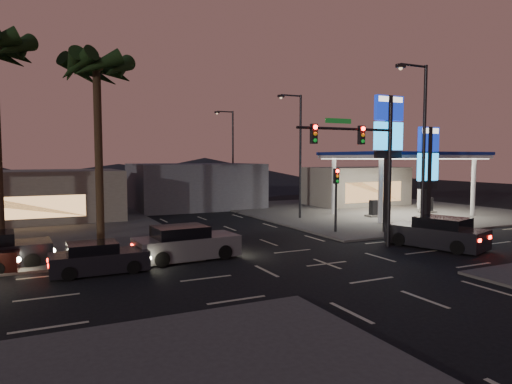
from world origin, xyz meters
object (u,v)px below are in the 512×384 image
traffic_signal_mast (365,153)px  car_lane_a_front (98,259)px  suv_station (437,233)px  pylon_sign_short (428,163)px  gas_station (403,157)px  pylon_sign_tall (388,136)px  car_lane_b_front (185,244)px

traffic_signal_mast → car_lane_a_front: traffic_signal_mast is taller
suv_station → pylon_sign_short: bearing=50.3°
gas_station → suv_station: bearing=-125.8°
pylon_sign_tall → car_lane_b_front: bearing=-173.2°
pylon_sign_tall → traffic_signal_mast: 6.02m
car_lane_b_front → suv_station: suv_station is taller
pylon_sign_short → car_lane_b_front: pylon_sign_short is taller
gas_station → pylon_sign_short: bearing=-123.7°
pylon_sign_short → car_lane_b_front: 17.18m
car_lane_a_front → traffic_signal_mast: bearing=-3.7°
pylon_sign_tall → car_lane_b_front: size_ratio=1.72×
traffic_signal_mast → gas_station: bearing=39.3°
pylon_sign_short → traffic_signal_mast: 7.69m
pylon_sign_short → car_lane_b_front: size_ratio=1.33×
pylon_sign_tall → suv_station: size_ratio=1.61×
gas_station → traffic_signal_mast: (-12.24, -10.01, 0.15)m
pylon_sign_short → traffic_signal_mast: size_ratio=0.88×
gas_station → pylon_sign_tall: 10.01m
car_lane_b_front → pylon_sign_short: bearing=2.3°
gas_station → car_lane_b_front: 23.61m
car_lane_b_front → pylon_sign_tall: bearing=6.8°
pylon_sign_tall → traffic_signal_mast: bearing=-143.5°
traffic_signal_mast → car_lane_a_front: (-13.68, 0.89, -4.60)m
gas_station → car_lane_a_front: (-25.92, -9.12, -4.45)m
traffic_signal_mast → car_lane_b_front: 10.63m
traffic_signal_mast → car_lane_b_front: bearing=169.1°
pylon_sign_tall → pylon_sign_short: (2.50, -1.00, -1.74)m
pylon_sign_tall → traffic_signal_mast: size_ratio=1.12×
pylon_sign_tall → suv_station: 7.49m
car_lane_a_front → suv_station: suv_station is taller
traffic_signal_mast → car_lane_b_front: size_ratio=1.53×
gas_station → car_lane_a_front: gas_station is taller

